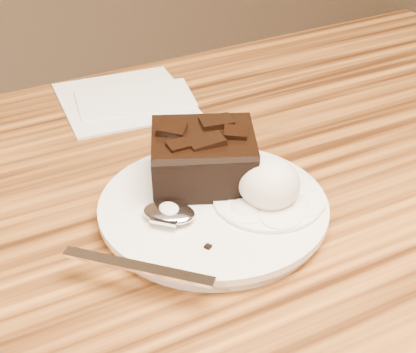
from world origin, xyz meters
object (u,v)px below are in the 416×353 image
plate (213,211)px  spoon (169,214)px  ice_cream_scoop (269,183)px  brownie (203,161)px  napkin (124,99)px

plate → spoon: (-0.05, -0.00, 0.01)m
plate → ice_cream_scoop: size_ratio=3.55×
plate → spoon: spoon is taller
brownie → ice_cream_scoop: (0.04, -0.06, -0.00)m
plate → brownie: brownie is taller
spoon → ice_cream_scoop: bearing=-54.9°
napkin → spoon: bearing=-103.9°
brownie → plate: bearing=-104.7°
spoon → napkin: (0.07, 0.26, -0.02)m
spoon → napkin: bearing=31.9°
brownie → spoon: bearing=-143.9°
ice_cream_scoop → spoon: 0.09m
ice_cream_scoop → napkin: (-0.03, 0.28, -0.03)m
brownie → ice_cream_scoop: size_ratio=1.61×
plate → brownie: 0.05m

